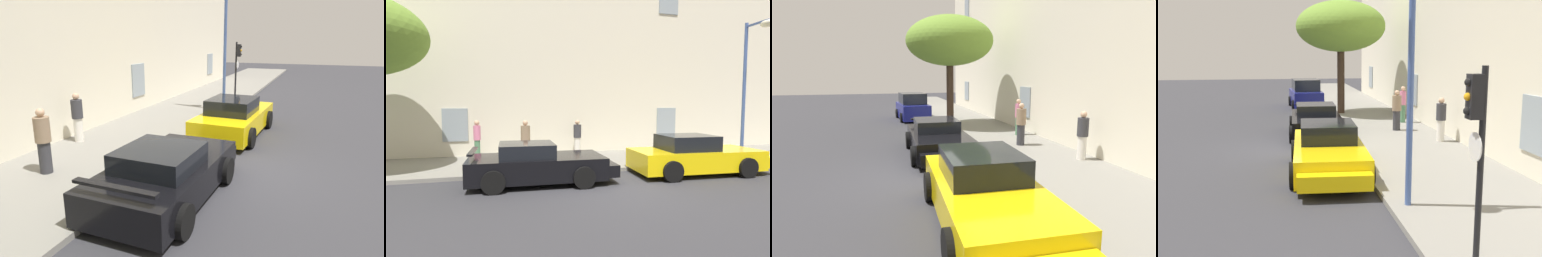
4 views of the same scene
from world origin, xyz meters
The scene contains 9 objects.
ground_plane centered at (0.00, 0.00, 0.00)m, with size 80.00×80.00×0.00m, color #333338.
sidewalk centered at (0.00, 3.96, 0.07)m, with size 60.00×4.22×0.14m, color gray.
sportscar_red_lead centered at (-2.13, 0.96, 0.59)m, with size 4.66×2.30×1.30m.
sportscar_yellow_flank centered at (3.61, 0.86, 0.62)m, with size 5.05×2.35×1.42m.
hatchback_parked centered at (-11.79, 1.07, 0.80)m, with size 3.83×2.10×1.75m.
tree_near_kerb centered at (-8.03, 2.77, 4.73)m, with size 4.73×4.73×5.95m.
pedestrian_admiring centered at (0.22, 5.43, 0.98)m, with size 0.52×0.52×1.65m.
pedestrian_strolling centered at (-4.37, 5.22, 1.03)m, with size 0.30×0.30×1.70m.
pedestrian_bystander centered at (-2.34, 4.40, 1.01)m, with size 0.54×0.54×1.71m.
Camera 3 is at (9.14, -1.16, 3.02)m, focal length 29.46 mm.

